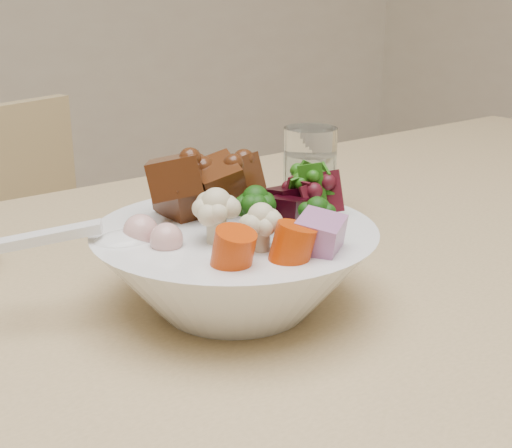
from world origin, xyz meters
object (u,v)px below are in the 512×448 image
at_px(dining_table, 383,343).
at_px(food_bowl, 236,261).
at_px(chair_far, 40,319).
at_px(water_glass, 310,176).

xyz_separation_m(dining_table, food_bowl, (-0.16, 0.00, 0.12)).
bearing_deg(dining_table, food_bowl, 170.70).
bearing_deg(dining_table, chair_far, 98.10).
relative_size(dining_table, chair_far, 2.10).
height_order(chair_far, food_bowl, food_bowl).
distance_m(chair_far, water_glass, 0.66).
distance_m(dining_table, chair_far, 0.75).
distance_m(dining_table, water_glass, 0.22).
height_order(food_bowl, water_glass, food_bowl).
relative_size(chair_far, food_bowl, 3.48).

